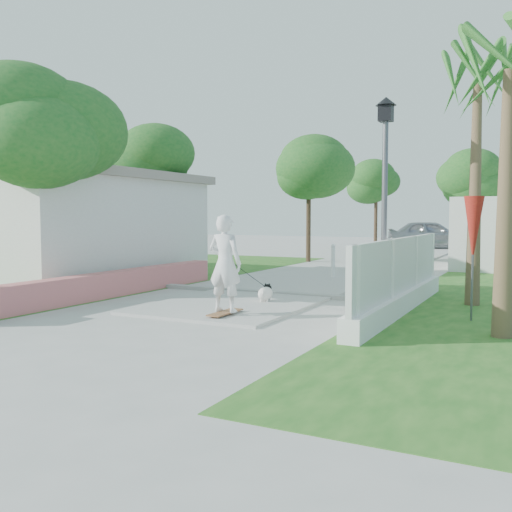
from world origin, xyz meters
The scene contains 20 objects.
ground centered at (0.00, 0.00, 0.00)m, with size 90.00×90.00×0.00m, color #B7B7B2.
path_strip centered at (0.00, 20.00, 0.03)m, with size 3.20×36.00×0.06m, color #B7B7B2.
curb centered at (0.00, 6.00, 0.05)m, with size 6.50×0.25×0.10m, color #999993.
grass_left centered at (-7.00, 8.00, 0.01)m, with size 8.00×20.00×0.01m, color #205B1C.
pink_wall centered at (-3.30, 3.55, 0.31)m, with size 0.45×8.20×0.80m.
house_left centered at (-8.00, 6.00, 1.64)m, with size 8.40×7.40×3.23m.
lattice_fence centered at (3.40, 5.00, 0.54)m, with size 0.35×7.00×1.50m.
street_lamp centered at (2.90, 5.50, 2.43)m, with size 0.44×0.44×4.44m.
bollard centered at (0.20, 10.00, 0.58)m, with size 0.14×0.14×1.09m.
patio_umbrella centered at (4.80, 4.50, 1.69)m, with size 0.36×0.36×2.30m.
tree_left_near centered at (-4.48, 2.98, 3.82)m, with size 3.60×3.60×5.28m.
tree_left_mid centered at (-5.48, 8.48, 3.50)m, with size 3.20×3.20×4.85m.
tree_path_left centered at (-2.98, 15.98, 3.82)m, with size 3.40×3.40×5.23m.
tree_path_right centered at (3.22, 19.98, 3.49)m, with size 3.00×3.00×4.79m.
tree_path_far centered at (-2.78, 25.98, 3.82)m, with size 3.20×3.20×5.17m.
palm_far centered at (4.60, 6.50, 4.48)m, with size 1.80×1.80×5.30m.
palm_near centered at (5.40, 3.20, 3.95)m, with size 1.80×1.80×4.70m.
skateboarder centered at (0.50, 3.19, 0.94)m, with size 0.68×2.62×1.96m.
dog centered at (0.49, 4.69, 0.24)m, with size 0.39×0.63×0.44m.
parked_car centered at (0.00, 27.92, 0.86)m, with size 2.02×5.02×1.71m, color #999CA0.
Camera 1 is at (5.97, -6.59, 1.93)m, focal length 40.00 mm.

